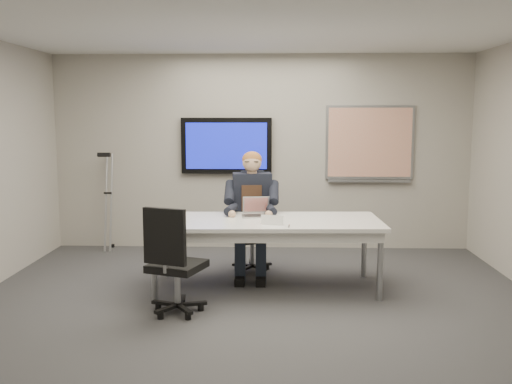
{
  "coord_description": "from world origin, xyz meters",
  "views": [
    {
      "loc": [
        0.19,
        -5.23,
        1.94
      ],
      "look_at": [
        -0.02,
        1.11,
        1.08
      ],
      "focal_mm": 40.0,
      "sensor_mm": 36.0,
      "label": 1
    }
  ],
  "objects_px": {
    "office_chair_far": "(251,247)",
    "laptop": "(256,211)",
    "conference_table": "(266,228)",
    "seated_person": "(251,227)",
    "office_chair_near": "(175,281)"
  },
  "relations": [
    {
      "from": "seated_person",
      "to": "conference_table",
      "type": "bearing_deg",
      "value": -75.54
    },
    {
      "from": "conference_table",
      "to": "laptop",
      "type": "relative_size",
      "value": 7.79
    },
    {
      "from": "office_chair_far",
      "to": "seated_person",
      "type": "distance_m",
      "value": 0.4
    },
    {
      "from": "office_chair_far",
      "to": "seated_person",
      "type": "relative_size",
      "value": 0.64
    },
    {
      "from": "conference_table",
      "to": "seated_person",
      "type": "distance_m",
      "value": 0.51
    },
    {
      "from": "office_chair_far",
      "to": "seated_person",
      "type": "bearing_deg",
      "value": -110.25
    },
    {
      "from": "office_chair_far",
      "to": "office_chair_near",
      "type": "distance_m",
      "value": 1.75
    },
    {
      "from": "seated_person",
      "to": "laptop",
      "type": "relative_size",
      "value": 4.55
    },
    {
      "from": "seated_person",
      "to": "office_chair_near",
      "type": "bearing_deg",
      "value": -124.19
    },
    {
      "from": "laptop",
      "to": "conference_table",
      "type": "bearing_deg",
      "value": -68.69
    },
    {
      "from": "office_chair_far",
      "to": "office_chair_near",
      "type": "bearing_deg",
      "value": -136.7
    },
    {
      "from": "office_chair_near",
      "to": "seated_person",
      "type": "bearing_deg",
      "value": -97.38
    },
    {
      "from": "office_chair_far",
      "to": "seated_person",
      "type": "height_order",
      "value": "seated_person"
    },
    {
      "from": "office_chair_far",
      "to": "laptop",
      "type": "distance_m",
      "value": 0.73
    },
    {
      "from": "office_chair_far",
      "to": "conference_table",
      "type": "bearing_deg",
      "value": -98.45
    }
  ]
}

